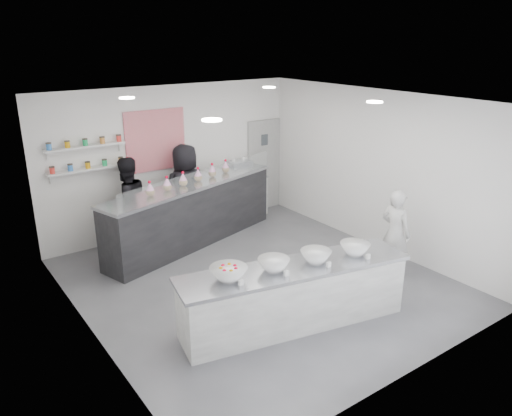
{
  "coord_description": "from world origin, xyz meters",
  "views": [
    {
      "loc": [
        -4.38,
        -6.06,
        3.94
      ],
      "look_at": [
        0.24,
        0.4,
        1.15
      ],
      "focal_mm": 35.0,
      "sensor_mm": 36.0,
      "label": 1
    }
  ],
  "objects_px": {
    "back_bar": "(192,214)",
    "staff_left": "(127,204)",
    "staff_right": "(186,191)",
    "woman_prep": "(395,233)",
    "prep_counter": "(294,296)",
    "espresso_machine": "(239,171)",
    "espresso_ledge": "(242,198)"
  },
  "relations": [
    {
      "from": "woman_prep",
      "to": "staff_right",
      "type": "xyz_separation_m",
      "value": [
        -2.04,
        3.59,
        0.2
      ]
    },
    {
      "from": "woman_prep",
      "to": "espresso_ledge",
      "type": "bearing_deg",
      "value": 2.16
    },
    {
      "from": "woman_prep",
      "to": "staff_left",
      "type": "xyz_separation_m",
      "value": [
        -3.24,
        3.69,
        0.14
      ]
    },
    {
      "from": "espresso_machine",
      "to": "staff_right",
      "type": "height_order",
      "value": "staff_right"
    },
    {
      "from": "staff_left",
      "to": "back_bar",
      "type": "bearing_deg",
      "value": 146.38
    },
    {
      "from": "back_bar",
      "to": "espresso_machine",
      "type": "xyz_separation_m",
      "value": [
        1.56,
        0.69,
        0.48
      ]
    },
    {
      "from": "prep_counter",
      "to": "woman_prep",
      "type": "distance_m",
      "value": 2.43
    },
    {
      "from": "prep_counter",
      "to": "back_bar",
      "type": "distance_m",
      "value": 3.43
    },
    {
      "from": "back_bar",
      "to": "espresso_ledge",
      "type": "height_order",
      "value": "back_bar"
    },
    {
      "from": "staff_right",
      "to": "woman_prep",
      "type": "bearing_deg",
      "value": 124.83
    },
    {
      "from": "woman_prep",
      "to": "espresso_machine",
      "type": "bearing_deg",
      "value": 3.17
    },
    {
      "from": "woman_prep",
      "to": "staff_right",
      "type": "height_order",
      "value": "staff_right"
    },
    {
      "from": "espresso_machine",
      "to": "staff_left",
      "type": "relative_size",
      "value": 0.29
    },
    {
      "from": "back_bar",
      "to": "espresso_machine",
      "type": "bearing_deg",
      "value": 7.51
    },
    {
      "from": "back_bar",
      "to": "staff_left",
      "type": "relative_size",
      "value": 2.21
    },
    {
      "from": "espresso_machine",
      "to": "staff_left",
      "type": "height_order",
      "value": "staff_left"
    },
    {
      "from": "back_bar",
      "to": "woman_prep",
      "type": "xyz_separation_m",
      "value": [
        2.14,
        -3.18,
        0.14
      ]
    },
    {
      "from": "staff_right",
      "to": "espresso_machine",
      "type": "bearing_deg",
      "value": -163.97
    },
    {
      "from": "prep_counter",
      "to": "espresso_machine",
      "type": "xyz_separation_m",
      "value": [
        1.82,
        4.11,
        0.64
      ]
    },
    {
      "from": "back_bar",
      "to": "espresso_machine",
      "type": "height_order",
      "value": "espresso_machine"
    },
    {
      "from": "espresso_machine",
      "to": "woman_prep",
      "type": "bearing_deg",
      "value": -81.44
    },
    {
      "from": "staff_right",
      "to": "prep_counter",
      "type": "bearing_deg",
      "value": 89.87
    },
    {
      "from": "prep_counter",
      "to": "espresso_ledge",
      "type": "distance_m",
      "value": 4.52
    },
    {
      "from": "prep_counter",
      "to": "staff_left",
      "type": "relative_size",
      "value": 1.87
    },
    {
      "from": "prep_counter",
      "to": "staff_right",
      "type": "height_order",
      "value": "staff_right"
    },
    {
      "from": "staff_left",
      "to": "staff_right",
      "type": "xyz_separation_m",
      "value": [
        1.2,
        -0.1,
        0.06
      ]
    },
    {
      "from": "espresso_machine",
      "to": "prep_counter",
      "type": "bearing_deg",
      "value": -113.87
    },
    {
      "from": "espresso_ledge",
      "to": "staff_right",
      "type": "relative_size",
      "value": 0.63
    },
    {
      "from": "staff_right",
      "to": "back_bar",
      "type": "bearing_deg",
      "value": 81.61
    },
    {
      "from": "prep_counter",
      "to": "staff_right",
      "type": "xyz_separation_m",
      "value": [
        0.36,
        3.83,
        0.5
      ]
    },
    {
      "from": "prep_counter",
      "to": "espresso_machine",
      "type": "height_order",
      "value": "espresso_machine"
    },
    {
      "from": "espresso_ledge",
      "to": "prep_counter",
      "type": "bearing_deg",
      "value": -114.68
    }
  ]
}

